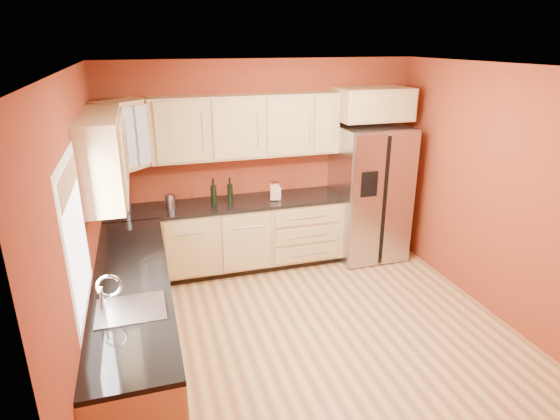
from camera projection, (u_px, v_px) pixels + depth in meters
name	position (u px, v px, depth m)	size (l,w,h in m)	color
floor	(316.00, 337.00, 4.70)	(4.00, 4.00, 0.00)	#915E38
ceiling	(325.00, 67.00, 3.81)	(4.00, 4.00, 0.00)	white
wall_back	(264.00, 164.00, 6.05)	(4.00, 0.04, 2.60)	maroon
wall_front	(459.00, 345.00, 2.46)	(4.00, 0.04, 2.60)	maroon
wall_left	(85.00, 242.00, 3.71)	(0.04, 4.00, 2.60)	maroon
wall_right	(502.00, 196.00, 4.80)	(0.04, 4.00, 2.60)	maroon
base_cabinets_back	(229.00, 238.00, 5.93)	(2.90, 0.60, 0.88)	tan
base_cabinets_left	(136.00, 328.00, 4.09)	(0.60, 2.80, 0.88)	tan
countertop_back	(227.00, 204.00, 5.76)	(2.90, 0.62, 0.04)	black
countertop_left	(131.00, 281.00, 3.93)	(0.62, 2.80, 0.04)	black
upper_cabinets_back	(247.00, 126.00, 5.66)	(2.30, 0.33, 0.75)	tan
upper_cabinets_left	(103.00, 155.00, 4.23)	(0.33, 1.35, 0.75)	tan
corner_upper_cabinet	(124.00, 135.00, 5.12)	(0.62, 0.33, 0.75)	tan
over_fridge_cabinet	(372.00, 104.00, 5.89)	(0.92, 0.60, 0.40)	tan
refrigerator	(369.00, 193.00, 6.22)	(0.90, 0.75, 1.78)	#B6B6BB
window	(77.00, 236.00, 3.18)	(0.03, 0.90, 1.00)	white
sink_faucet	(129.00, 292.00, 3.43)	(0.50, 0.42, 0.30)	silver
canister_left	(125.00, 205.00, 5.38)	(0.12, 0.12, 0.19)	#B6B6BB
canister_right	(170.00, 202.00, 5.51)	(0.11, 0.11, 0.18)	#B6B6BB
wine_bottle_a	(230.00, 190.00, 5.74)	(0.07, 0.07, 0.31)	black
wine_bottle_b	(214.00, 192.00, 5.65)	(0.07, 0.07, 0.32)	black
knife_block	(275.00, 192.00, 5.84)	(0.10, 0.09, 0.20)	#AE8154
soap_dispenser	(279.00, 192.00, 5.87)	(0.06, 0.06, 0.18)	white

